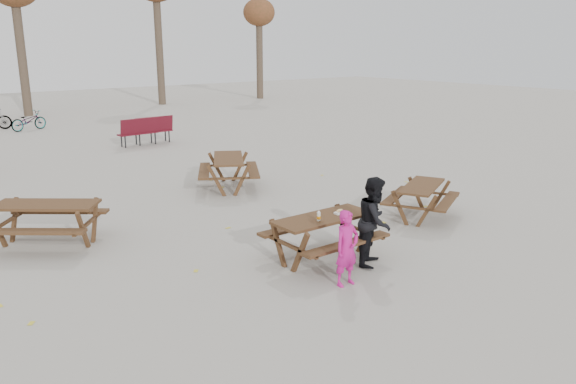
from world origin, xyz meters
TOP-DOWN VIEW (x-y plane):
  - ground at (0.00, 0.00)m, footprint 80.00×80.00m
  - main_picnic_table at (0.00, 0.00)m, footprint 1.80×1.45m
  - food_tray at (0.33, -0.05)m, footprint 0.18×0.11m
  - bread_roll at (0.33, -0.05)m, footprint 0.14×0.06m
  - soda_bottle at (-0.22, -0.13)m, footprint 0.07×0.07m
  - child at (-0.42, -1.03)m, footprint 0.44×0.29m
  - adult at (0.55, -0.68)m, footprint 0.93×0.88m
  - picnic_table_east at (3.29, 0.57)m, footprint 2.08×1.94m
  - picnic_table_north at (-3.59, 3.67)m, footprint 2.38×2.32m
  - picnic_table_far at (1.33, 5.26)m, footprint 2.26×2.39m
  - park_bench_row at (-1.17, 12.30)m, footprint 9.17×1.99m
  - fallen_leaves at (0.50, 2.50)m, footprint 11.00×11.00m

SIDE VIEW (x-z plane):
  - ground at x=0.00m, z-range 0.00..0.00m
  - fallen_leaves at x=0.50m, z-range 0.00..0.01m
  - picnic_table_east at x=3.29m, z-range 0.00..0.71m
  - picnic_table_north at x=-3.59m, z-range 0.00..0.80m
  - picnic_table_far at x=1.33m, z-range 0.00..0.81m
  - park_bench_row at x=-1.17m, z-range 0.00..1.03m
  - main_picnic_table at x=0.00m, z-range 0.20..0.97m
  - child at x=-0.42m, z-range 0.00..1.20m
  - adult at x=0.55m, z-range 0.00..1.52m
  - food_tray at x=0.33m, z-range 0.78..0.81m
  - bread_roll at x=0.33m, z-range 0.81..0.86m
  - soda_bottle at x=-0.22m, z-range 0.76..0.93m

